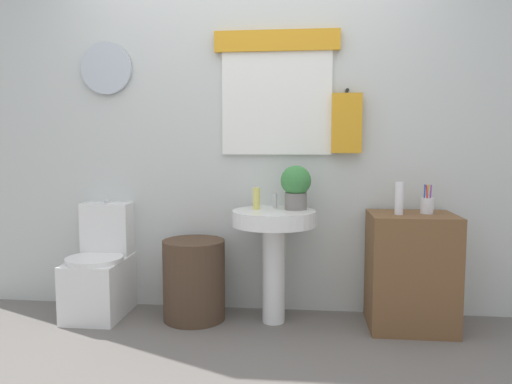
{
  "coord_description": "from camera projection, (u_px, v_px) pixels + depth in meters",
  "views": [
    {
      "loc": [
        0.4,
        -2.26,
        1.17
      ],
      "look_at": [
        0.08,
        0.8,
        0.87
      ],
      "focal_mm": 33.82,
      "sensor_mm": 36.0,
      "label": 1
    }
  ],
  "objects": [
    {
      "name": "ground_plane",
      "position": [
        223.0,
        382.0,
        2.39
      ],
      "size": [
        8.0,
        8.0,
        0.0
      ],
      "primitive_type": "plane",
      "color": "slate"
    },
    {
      "name": "back_wall",
      "position": [
        250.0,
        126.0,
        3.4
      ],
      "size": [
        4.4,
        0.18,
        2.6
      ],
      "color": "silver",
      "rests_on": "ground_plane"
    },
    {
      "name": "wooden_cabinet",
      "position": [
        411.0,
        271.0,
        3.09
      ],
      "size": [
        0.53,
        0.44,
        0.74
      ],
      "primitive_type": "cube",
      "color": "brown",
      "rests_on": "ground_plane"
    },
    {
      "name": "lotion_bottle",
      "position": [
        399.0,
        198.0,
        3.01
      ],
      "size": [
        0.05,
        0.05,
        0.2
      ],
      "primitive_type": "cylinder",
      "color": "white",
      "rests_on": "wooden_cabinet"
    },
    {
      "name": "pedestal_sink",
      "position": [
        274.0,
        237.0,
        3.16
      ],
      "size": [
        0.55,
        0.55,
        0.75
      ],
      "color": "white",
      "rests_on": "ground_plane"
    },
    {
      "name": "laundry_hamper",
      "position": [
        194.0,
        280.0,
        3.25
      ],
      "size": [
        0.42,
        0.42,
        0.54
      ],
      "primitive_type": "cylinder",
      "color": "#4C3828",
      "rests_on": "ground_plane"
    },
    {
      "name": "soap_bottle",
      "position": [
        256.0,
        198.0,
        3.2
      ],
      "size": [
        0.05,
        0.05,
        0.14
      ],
      "primitive_type": "cylinder",
      "color": "#DBD166",
      "rests_on": "pedestal_sink"
    },
    {
      "name": "potted_plant",
      "position": [
        296.0,
        185.0,
        3.17
      ],
      "size": [
        0.2,
        0.2,
        0.29
      ],
      "color": "slate",
      "rests_on": "pedestal_sink"
    },
    {
      "name": "toilet",
      "position": [
        101.0,
        272.0,
        3.35
      ],
      "size": [
        0.38,
        0.51,
        0.78
      ],
      "color": "white",
      "rests_on": "ground_plane"
    },
    {
      "name": "toothbrush_cup",
      "position": [
        427.0,
        205.0,
        3.06
      ],
      "size": [
        0.08,
        0.08,
        0.19
      ],
      "color": "silver",
      "rests_on": "wooden_cabinet"
    },
    {
      "name": "faucet",
      "position": [
        275.0,
        201.0,
        3.26
      ],
      "size": [
        0.03,
        0.03,
        0.1
      ],
      "primitive_type": "cylinder",
      "color": "silver",
      "rests_on": "pedestal_sink"
    }
  ]
}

